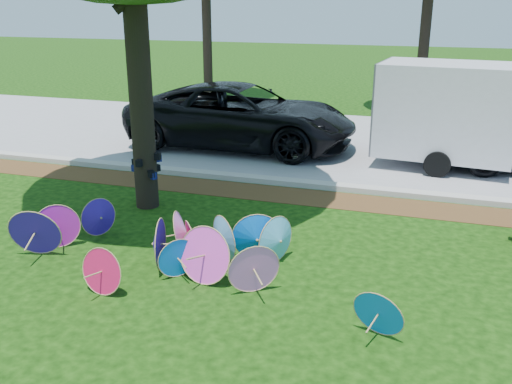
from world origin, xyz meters
The scene contains 7 objects.
ground centered at (0.00, 0.00, 0.00)m, with size 90.00×90.00×0.00m, color black.
mulch_strip centered at (0.00, 4.50, 0.01)m, with size 90.00×1.00×0.01m, color #472D16.
curb centered at (0.00, 5.20, 0.06)m, with size 90.00×0.30×0.12m, color #B7B5AD.
street centered at (0.00, 9.35, 0.01)m, with size 90.00×8.00×0.01m, color gray.
parasol_pile centered at (-0.34, 0.80, 0.38)m, with size 6.18×2.22×0.86m.
black_van centered at (-1.84, 8.06, 0.85)m, with size 2.83×6.13×1.70m, color black.
cargo_trailer centered at (3.39, 7.74, 1.38)m, with size 3.07×1.95×2.75m, color silver.
Camera 1 is at (3.14, -6.29, 3.87)m, focal length 40.00 mm.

